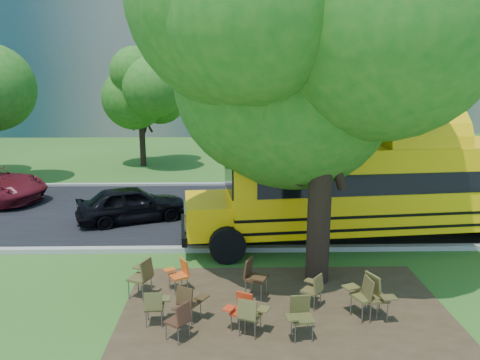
{
  "coord_description": "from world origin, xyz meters",
  "views": [
    {
      "loc": [
        -0.17,
        -9.7,
        5.0
      ],
      "look_at": [
        0.12,
        3.74,
        1.94
      ],
      "focal_mm": 35.0,
      "sensor_mm": 36.0,
      "label": 1
    }
  ],
  "objects_px": {
    "chair_1": "(189,300)",
    "chair_4": "(250,313)",
    "chair_2": "(180,317)",
    "chair_8": "(142,274)",
    "chair_11": "(314,287)",
    "main_tree": "(325,54)",
    "school_bus": "(405,184)",
    "chair_6": "(366,291)",
    "black_car": "(132,204)",
    "chair_10": "(254,274)",
    "chair_5": "(300,313)",
    "chair_0": "(155,304)",
    "chair_9": "(180,272)",
    "chair_7": "(374,295)",
    "chair_3": "(241,308)"
  },
  "relations": [
    {
      "from": "chair_1",
      "to": "chair_4",
      "type": "xyz_separation_m",
      "value": [
        1.23,
        -0.57,
        0.0
      ]
    },
    {
      "from": "chair_2",
      "to": "chair_8",
      "type": "xyz_separation_m",
      "value": [
        -1.03,
        1.79,
        0.09
      ]
    },
    {
      "from": "chair_11",
      "to": "main_tree",
      "type": "bearing_deg",
      "value": 24.09
    },
    {
      "from": "school_bus",
      "to": "chair_6",
      "type": "distance_m",
      "value": 5.55
    },
    {
      "from": "school_bus",
      "to": "black_car",
      "type": "height_order",
      "value": "school_bus"
    },
    {
      "from": "school_bus",
      "to": "chair_2",
      "type": "xyz_separation_m",
      "value": [
        -6.29,
        -5.61,
        -1.24
      ]
    },
    {
      "from": "black_car",
      "to": "chair_10",
      "type": "bearing_deg",
      "value": -167.89
    },
    {
      "from": "black_car",
      "to": "main_tree",
      "type": "bearing_deg",
      "value": -153.71
    },
    {
      "from": "chair_5",
      "to": "black_car",
      "type": "xyz_separation_m",
      "value": [
        -4.71,
        7.45,
        0.11
      ]
    },
    {
      "from": "school_bus",
      "to": "chair_6",
      "type": "relative_size",
      "value": 12.86
    },
    {
      "from": "chair_5",
      "to": "chair_6",
      "type": "bearing_deg",
      "value": -158.9
    },
    {
      "from": "black_car",
      "to": "chair_11",
      "type": "bearing_deg",
      "value": -162.37
    },
    {
      "from": "chair_0",
      "to": "chair_10",
      "type": "height_order",
      "value": "chair_10"
    },
    {
      "from": "chair_6",
      "to": "chair_11",
      "type": "height_order",
      "value": "chair_6"
    },
    {
      "from": "chair_2",
      "to": "chair_9",
      "type": "xyz_separation_m",
      "value": [
        -0.22,
        2.09,
        -0.0
      ]
    },
    {
      "from": "chair_1",
      "to": "chair_2",
      "type": "height_order",
      "value": "chair_1"
    },
    {
      "from": "chair_6",
      "to": "chair_11",
      "type": "bearing_deg",
      "value": 44.44
    },
    {
      "from": "chair_0",
      "to": "chair_8",
      "type": "height_order",
      "value": "chair_8"
    },
    {
      "from": "chair_0",
      "to": "chair_8",
      "type": "distance_m",
      "value": 1.34
    },
    {
      "from": "main_tree",
      "to": "chair_5",
      "type": "bearing_deg",
      "value": -107.32
    },
    {
      "from": "chair_4",
      "to": "chair_10",
      "type": "xyz_separation_m",
      "value": [
        0.14,
        1.62,
        0.07
      ]
    },
    {
      "from": "school_bus",
      "to": "chair_7",
      "type": "distance_m",
      "value": 5.59
    },
    {
      "from": "chair_6",
      "to": "chair_8",
      "type": "bearing_deg",
      "value": 55.85
    },
    {
      "from": "main_tree",
      "to": "chair_11",
      "type": "distance_m",
      "value": 5.14
    },
    {
      "from": "chair_4",
      "to": "chair_5",
      "type": "distance_m",
      "value": 0.96
    },
    {
      "from": "chair_2",
      "to": "chair_5",
      "type": "height_order",
      "value": "chair_5"
    },
    {
      "from": "chair_9",
      "to": "chair_10",
      "type": "bearing_deg",
      "value": -132.93
    },
    {
      "from": "chair_0",
      "to": "chair_5",
      "type": "distance_m",
      "value": 2.89
    },
    {
      "from": "chair_2",
      "to": "chair_8",
      "type": "height_order",
      "value": "chair_8"
    },
    {
      "from": "chair_0",
      "to": "chair_7",
      "type": "relative_size",
      "value": 0.84
    },
    {
      "from": "chair_8",
      "to": "chair_9",
      "type": "relative_size",
      "value": 1.19
    },
    {
      "from": "chair_0",
      "to": "chair_9",
      "type": "distance_m",
      "value": 1.58
    },
    {
      "from": "main_tree",
      "to": "chair_9",
      "type": "xyz_separation_m",
      "value": [
        -3.31,
        -0.5,
        -4.95
      ]
    },
    {
      "from": "chair_8",
      "to": "chair_9",
      "type": "xyz_separation_m",
      "value": [
        0.81,
        0.3,
        -0.09
      ]
    },
    {
      "from": "chair_3",
      "to": "chair_7",
      "type": "distance_m",
      "value": 2.75
    },
    {
      "from": "chair_11",
      "to": "chair_1",
      "type": "bearing_deg",
      "value": 139.01
    },
    {
      "from": "chair_9",
      "to": "black_car",
      "type": "height_order",
      "value": "black_car"
    },
    {
      "from": "black_car",
      "to": "chair_6",
      "type": "bearing_deg",
      "value": -159.21
    },
    {
      "from": "school_bus",
      "to": "chair_0",
      "type": "relative_size",
      "value": 15.86
    },
    {
      "from": "main_tree",
      "to": "school_bus",
      "type": "distance_m",
      "value": 5.75
    },
    {
      "from": "chair_5",
      "to": "black_car",
      "type": "distance_m",
      "value": 8.82
    },
    {
      "from": "chair_8",
      "to": "chair_9",
      "type": "height_order",
      "value": "chair_8"
    },
    {
      "from": "chair_7",
      "to": "black_car",
      "type": "distance_m",
      "value": 9.3
    },
    {
      "from": "chair_7",
      "to": "chair_10",
      "type": "relative_size",
      "value": 1.0
    },
    {
      "from": "chair_0",
      "to": "chair_3",
      "type": "height_order",
      "value": "chair_0"
    },
    {
      "from": "school_bus",
      "to": "chair_11",
      "type": "bearing_deg",
      "value": -134.85
    },
    {
      "from": "chair_7",
      "to": "chair_9",
      "type": "height_order",
      "value": "chair_7"
    },
    {
      "from": "chair_5",
      "to": "chair_7",
      "type": "bearing_deg",
      "value": -164.19
    },
    {
      "from": "chair_3",
      "to": "chair_10",
      "type": "bearing_deg",
      "value": -75.38
    },
    {
      "from": "chair_1",
      "to": "chair_2",
      "type": "bearing_deg",
      "value": -69.09
    }
  ]
}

